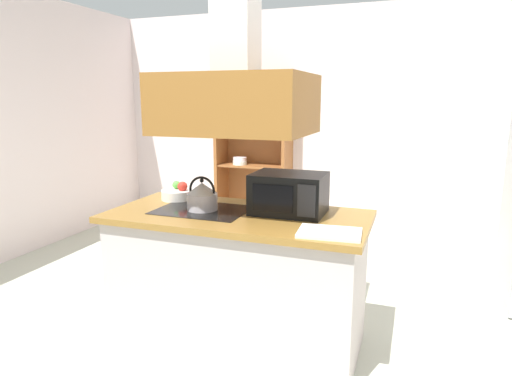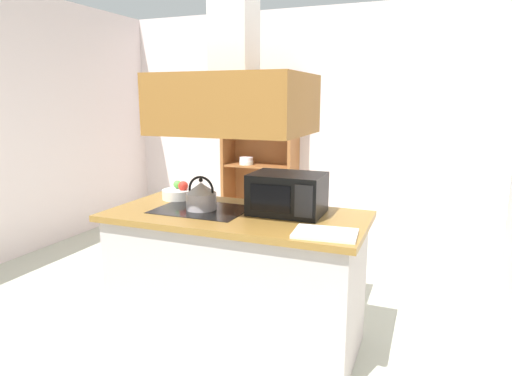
{
  "view_description": "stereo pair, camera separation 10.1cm",
  "coord_description": "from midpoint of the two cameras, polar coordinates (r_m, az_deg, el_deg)",
  "views": [
    {
      "loc": [
        0.9,
        -2.51,
        1.63
      ],
      "look_at": [
        -0.16,
        0.39,
        1.0
      ],
      "focal_mm": 30.96,
      "sensor_mm": 36.0,
      "label": 1
    },
    {
      "loc": [
        0.99,
        -2.47,
        1.63
      ],
      "look_at": [
        -0.16,
        0.39,
        1.0
      ],
      "focal_mm": 30.96,
      "sensor_mm": 36.0,
      "label": 2
    }
  ],
  "objects": [
    {
      "name": "ground_plane",
      "position": [
        3.12,
        -0.71,
        -19.9
      ],
      "size": [
        7.8,
        7.8,
        0.0
      ],
      "primitive_type": "plane",
      "color": "beige"
    },
    {
      "name": "fruit_bowl",
      "position": [
        3.29,
        -10.97,
        -0.71
      ],
      "size": [
        0.23,
        0.23,
        0.14
      ],
      "color": "silver",
      "rests_on": "kitchen_island"
    },
    {
      "name": "range_hood",
      "position": [
        2.76,
        -3.63,
        13.3
      ],
      "size": [
        0.9,
        0.7,
        1.29
      ],
      "color": "brown"
    },
    {
      "name": "dish_cabinet",
      "position": [
        5.69,
        -0.71,
        3.87
      ],
      "size": [
        0.94,
        0.4,
        1.95
      ],
      "color": "#94572B",
      "rests_on": "ground"
    },
    {
      "name": "microwave",
      "position": [
        2.83,
        3.27,
        -0.7
      ],
      "size": [
        0.46,
        0.35,
        0.26
      ],
      "color": "black",
      "rests_on": "kitchen_island"
    },
    {
      "name": "wall_back",
      "position": [
        5.58,
        10.34,
        8.49
      ],
      "size": [
        6.0,
        0.12,
        2.7
      ],
      "primitive_type": "cube",
      "color": "silver",
      "rests_on": "ground"
    },
    {
      "name": "cutting_board",
      "position": [
        2.44,
        8.31,
        -5.75
      ],
      "size": [
        0.36,
        0.27,
        0.02
      ],
      "primitive_type": "cube",
      "rotation": [
        0.0,
        0.0,
        0.08
      ],
      "color": "white",
      "rests_on": "kitchen_island"
    },
    {
      "name": "kettle",
      "position": [
        2.94,
        -7.95,
        -1.05
      ],
      "size": [
        0.2,
        0.2,
        0.23
      ],
      "color": "#BBB2B7",
      "rests_on": "kitchen_island"
    },
    {
      "name": "kitchen_island",
      "position": [
        3.0,
        -3.32,
        -11.57
      ],
      "size": [
        1.67,
        0.8,
        0.9
      ],
      "color": "#BBAFAD",
      "rests_on": "ground"
    }
  ]
}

